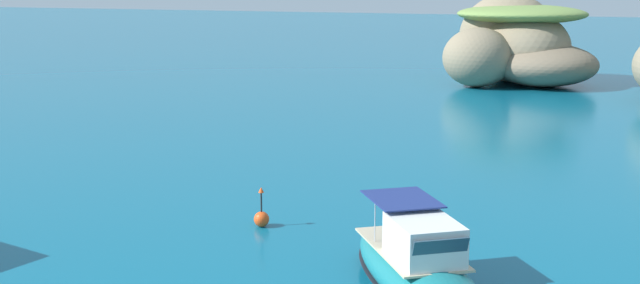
{
  "coord_description": "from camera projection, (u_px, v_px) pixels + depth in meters",
  "views": [
    {
      "loc": [
        14.48,
        -10.1,
        8.76
      ],
      "look_at": [
        2.82,
        18.15,
        2.59
      ],
      "focal_mm": 45.04,
      "sensor_mm": 36.0,
      "label": 1
    }
  ],
  "objects": [
    {
      "name": "islet_large",
      "position": [
        517.0,
        45.0,
        68.92
      ],
      "size": [
        13.81,
        14.62,
        7.68
      ],
      "color": "#84755B",
      "rests_on": "ground"
    },
    {
      "name": "motorboat_teal",
      "position": [
        418.0,
        270.0,
        22.4
      ],
      "size": [
        6.74,
        7.86,
        2.52
      ],
      "color": "#19727A",
      "rests_on": "ground"
    },
    {
      "name": "channel_buoy",
      "position": [
        262.0,
        218.0,
        28.98
      ],
      "size": [
        0.56,
        0.56,
        1.48
      ],
      "color": "#E54C19",
      "rests_on": "ground"
    }
  ]
}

